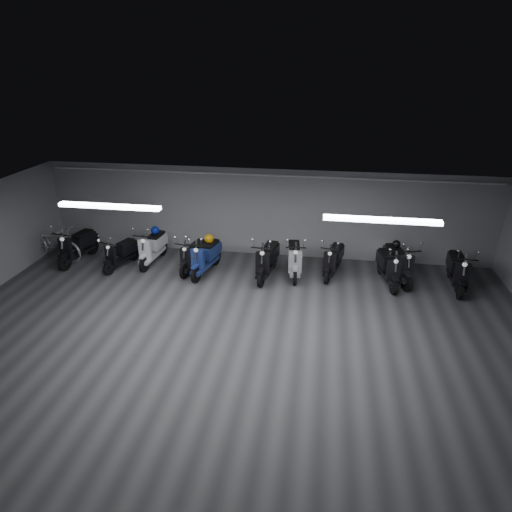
% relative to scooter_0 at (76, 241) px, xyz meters
% --- Properties ---
extents(floor, '(14.00, 10.00, 0.01)m').
position_rel_scooter_0_xyz_m(floor, '(5.61, -3.51, -0.72)').
color(floor, '#3B3B3D').
rests_on(floor, ground).
extents(ceiling, '(14.00, 10.00, 0.01)m').
position_rel_scooter_0_xyz_m(ceiling, '(5.61, -3.51, 2.09)').
color(ceiling, gray).
rests_on(ceiling, ground).
extents(back_wall, '(14.00, 0.01, 2.80)m').
position_rel_scooter_0_xyz_m(back_wall, '(5.61, 1.49, 0.69)').
color(back_wall, gray).
rests_on(back_wall, ground).
extents(fluor_strip_left, '(2.40, 0.18, 0.08)m').
position_rel_scooter_0_xyz_m(fluor_strip_left, '(2.61, -2.51, 2.03)').
color(fluor_strip_left, white).
rests_on(fluor_strip_left, ceiling).
extents(fluor_strip_right, '(2.40, 0.18, 0.08)m').
position_rel_scooter_0_xyz_m(fluor_strip_right, '(8.61, -2.51, 2.03)').
color(fluor_strip_right, white).
rests_on(fluor_strip_right, ceiling).
extents(conduit, '(13.60, 0.05, 0.05)m').
position_rel_scooter_0_xyz_m(conduit, '(5.61, 1.41, 1.91)').
color(conduit, white).
rests_on(conduit, back_wall).
extents(scooter_0, '(0.96, 1.99, 1.42)m').
position_rel_scooter_0_xyz_m(scooter_0, '(0.00, 0.00, 0.00)').
color(scooter_0, black).
rests_on(scooter_0, floor).
extents(scooter_1, '(0.99, 1.73, 1.22)m').
position_rel_scooter_0_xyz_m(scooter_1, '(1.48, -0.16, -0.10)').
color(scooter_1, black).
rests_on(scooter_1, floor).
extents(scooter_2, '(0.78, 1.92, 1.39)m').
position_rel_scooter_0_xyz_m(scooter_2, '(2.33, 0.28, -0.01)').
color(scooter_2, white).
rests_on(scooter_2, floor).
extents(scooter_3, '(0.95, 1.81, 1.28)m').
position_rel_scooter_0_xyz_m(scooter_3, '(3.72, -0.01, -0.07)').
color(scooter_3, black).
rests_on(scooter_3, floor).
extents(scooter_4, '(1.02, 1.97, 1.40)m').
position_rel_scooter_0_xyz_m(scooter_4, '(4.12, -0.15, -0.01)').
color(scooter_4, navy).
rests_on(scooter_4, floor).
extents(scooter_5, '(0.91, 1.99, 1.43)m').
position_rel_scooter_0_xyz_m(scooter_5, '(5.93, -0.11, 0.00)').
color(scooter_5, black).
rests_on(scooter_5, floor).
extents(scooter_6, '(0.83, 1.92, 1.38)m').
position_rel_scooter_0_xyz_m(scooter_6, '(6.69, 0.15, -0.02)').
color(scooter_6, '#B1B1B5').
rests_on(scooter_6, floor).
extents(scooter_7, '(1.00, 1.84, 1.30)m').
position_rel_scooter_0_xyz_m(scooter_7, '(7.81, 0.30, -0.06)').
color(scooter_7, black).
rests_on(scooter_7, floor).
extents(scooter_8, '(0.90, 1.88, 1.34)m').
position_rel_scooter_0_xyz_m(scooter_8, '(9.32, 0.01, -0.04)').
color(scooter_8, black).
rests_on(scooter_8, floor).
extents(scooter_9, '(1.14, 2.02, 1.43)m').
position_rel_scooter_0_xyz_m(scooter_9, '(9.61, 0.26, 0.01)').
color(scooter_9, black).
rests_on(scooter_9, floor).
extents(bicycle, '(2.15, 1.18, 1.32)m').
position_rel_scooter_0_xyz_m(bicycle, '(-0.84, 0.12, -0.05)').
color(bicycle, silver).
rests_on(bicycle, floor).
extents(scooter_10, '(0.75, 1.93, 1.41)m').
position_rel_scooter_0_xyz_m(scooter_10, '(11.14, 0.02, -0.01)').
color(scooter_10, black).
rests_on(scooter_10, floor).
extents(helmet_0, '(0.28, 0.28, 0.28)m').
position_rel_scooter_0_xyz_m(helmet_0, '(4.18, 0.10, 0.29)').
color(helmet_0, '#C2830B').
rests_on(helmet_0, scooter_4).
extents(helmet_1, '(0.24, 0.24, 0.24)m').
position_rel_scooter_0_xyz_m(helmet_1, '(9.54, 0.52, 0.29)').
color(helmet_1, black).
rests_on(helmet_1, scooter_9).
extents(helmet_2, '(0.26, 0.26, 0.26)m').
position_rel_scooter_0_xyz_m(helmet_2, '(2.35, 0.54, 0.28)').
color(helmet_2, navy).
rests_on(helmet_2, scooter_2).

